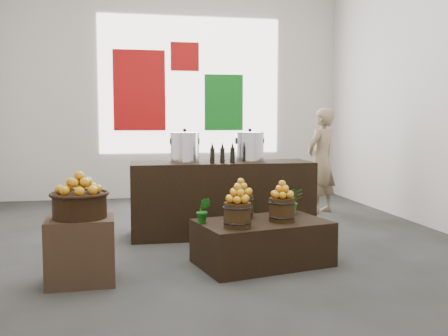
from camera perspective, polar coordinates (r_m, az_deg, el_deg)
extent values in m
plane|color=#373735|center=(5.66, -2.63, -8.55)|extent=(7.00, 7.00, 0.00)
cube|color=beige|center=(9.00, -5.79, 9.39)|extent=(6.00, 0.04, 4.00)
cube|color=white|center=(9.01, -3.85, 9.40)|extent=(3.20, 0.02, 2.40)
cube|color=#A80C0D|center=(8.93, -9.65, 8.74)|extent=(0.90, 0.04, 1.40)
cube|color=#106A19|center=(9.07, -0.03, 7.49)|extent=(0.70, 0.04, 1.00)
cube|color=#A80C0D|center=(9.04, -4.50, 12.57)|extent=(0.50, 0.04, 0.50)
cube|color=#443020|center=(4.41, -16.04, -9.03)|extent=(0.57, 0.48, 0.55)
cylinder|color=black|center=(4.34, -16.17, -4.18)|extent=(0.44, 0.44, 0.20)
cube|color=black|center=(4.81, 4.39, -8.48)|extent=(1.34, 1.00, 0.42)
cylinder|color=#38230F|center=(4.45, 1.52, -5.39)|extent=(0.24, 0.24, 0.22)
cylinder|color=#38230F|center=(4.74, 6.63, -4.75)|extent=(0.24, 0.24, 0.22)
cylinder|color=#38230F|center=(4.89, 1.93, -4.42)|extent=(0.24, 0.24, 0.22)
imported|color=#166415|center=(5.12, 7.64, -3.74)|extent=(0.25, 0.22, 0.27)
imported|color=#166415|center=(4.62, -2.37, -4.88)|extent=(0.15, 0.13, 0.24)
cube|color=black|center=(5.99, -0.27, -3.48)|extent=(2.15, 0.70, 0.88)
cylinder|color=silver|center=(5.86, -4.50, 2.27)|extent=(0.33, 0.33, 0.33)
cylinder|color=silver|center=(5.99, 2.96, 2.34)|extent=(0.33, 0.33, 0.33)
imported|color=#907958|center=(7.51, 11.05, 0.83)|extent=(0.68, 0.63, 1.56)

